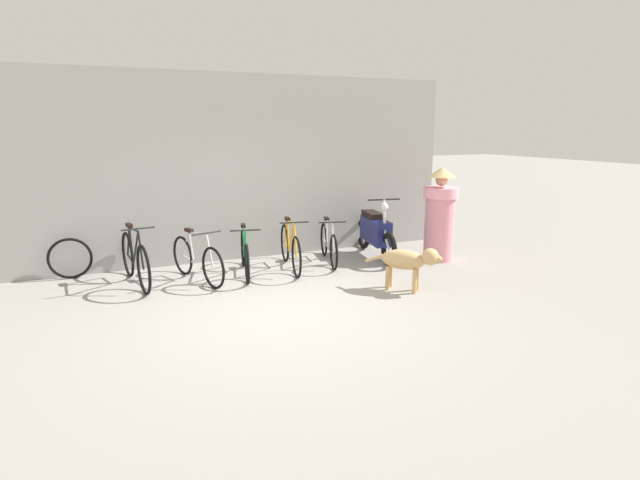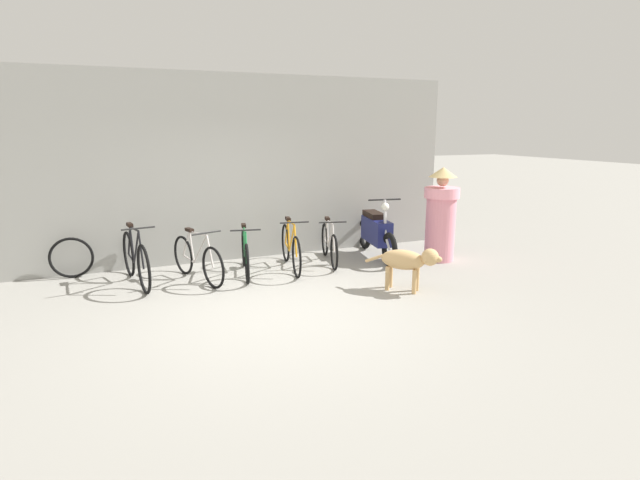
{
  "view_description": "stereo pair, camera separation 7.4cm",
  "coord_description": "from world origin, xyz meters",
  "px_view_note": "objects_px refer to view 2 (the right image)",
  "views": [
    {
      "loc": [
        -1.89,
        -5.73,
        2.3
      ],
      "look_at": [
        1.0,
        1.01,
        0.65
      ],
      "focal_mm": 28.0,
      "sensor_mm": 36.0,
      "label": 1
    },
    {
      "loc": [
        -1.82,
        -5.76,
        2.3
      ],
      "look_at": [
        1.0,
        1.01,
        0.65
      ],
      "focal_mm": 28.0,
      "sensor_mm": 36.0,
      "label": 2
    }
  ],
  "objects_px": {
    "bicycle_0": "(136,260)",
    "bicycle_3": "(291,248)",
    "bicycle_4": "(329,244)",
    "motorcycle": "(376,232)",
    "person_in_robes": "(441,214)",
    "stray_dog": "(408,261)",
    "bicycle_1": "(197,259)",
    "bicycle_2": "(245,254)",
    "spare_tire_left": "(71,258)"
  },
  "relations": [
    {
      "from": "bicycle_0",
      "to": "bicycle_3",
      "type": "relative_size",
      "value": 1.03
    },
    {
      "from": "bicycle_3",
      "to": "bicycle_4",
      "type": "distance_m",
      "value": 0.77
    },
    {
      "from": "bicycle_4",
      "to": "motorcycle",
      "type": "xyz_separation_m",
      "value": [
        0.94,
        0.02,
        0.13
      ]
    },
    {
      "from": "bicycle_0",
      "to": "person_in_robes",
      "type": "distance_m",
      "value": 5.1
    },
    {
      "from": "bicycle_3",
      "to": "motorcycle",
      "type": "height_order",
      "value": "motorcycle"
    },
    {
      "from": "bicycle_4",
      "to": "stray_dog",
      "type": "relative_size",
      "value": 1.75
    },
    {
      "from": "person_in_robes",
      "to": "bicycle_1",
      "type": "bearing_deg",
      "value": -38.2
    },
    {
      "from": "bicycle_4",
      "to": "person_in_robes",
      "type": "xyz_separation_m",
      "value": [
        1.87,
        -0.6,
        0.49
      ]
    },
    {
      "from": "bicycle_0",
      "to": "bicycle_4",
      "type": "bearing_deg",
      "value": 81.5
    },
    {
      "from": "bicycle_2",
      "to": "bicycle_3",
      "type": "xyz_separation_m",
      "value": [
        0.77,
        -0.0,
        0.03
      ]
    },
    {
      "from": "bicycle_1",
      "to": "motorcycle",
      "type": "height_order",
      "value": "motorcycle"
    },
    {
      "from": "bicycle_0",
      "to": "spare_tire_left",
      "type": "bearing_deg",
      "value": -138.01
    },
    {
      "from": "bicycle_1",
      "to": "stray_dog",
      "type": "bearing_deg",
      "value": 40.27
    },
    {
      "from": "bicycle_0",
      "to": "spare_tire_left",
      "type": "relative_size",
      "value": 2.66
    },
    {
      "from": "bicycle_0",
      "to": "person_in_robes",
      "type": "relative_size",
      "value": 1.05
    },
    {
      "from": "bicycle_3",
      "to": "spare_tire_left",
      "type": "bearing_deg",
      "value": -95.18
    },
    {
      "from": "bicycle_4",
      "to": "stray_dog",
      "type": "height_order",
      "value": "bicycle_4"
    },
    {
      "from": "bicycle_1",
      "to": "spare_tire_left",
      "type": "bearing_deg",
      "value": -135.08
    },
    {
      "from": "bicycle_4",
      "to": "spare_tire_left",
      "type": "height_order",
      "value": "bicycle_4"
    },
    {
      "from": "bicycle_0",
      "to": "stray_dog",
      "type": "xyz_separation_m",
      "value": [
        3.58,
        -1.85,
        0.07
      ]
    },
    {
      "from": "bicycle_1",
      "to": "bicycle_2",
      "type": "distance_m",
      "value": 0.77
    },
    {
      "from": "bicycle_0",
      "to": "bicycle_4",
      "type": "distance_m",
      "value": 3.17
    },
    {
      "from": "bicycle_1",
      "to": "bicycle_4",
      "type": "distance_m",
      "value": 2.3
    },
    {
      "from": "bicycle_0",
      "to": "stray_dog",
      "type": "height_order",
      "value": "bicycle_0"
    },
    {
      "from": "bicycle_4",
      "to": "person_in_robes",
      "type": "relative_size",
      "value": 0.94
    },
    {
      "from": "bicycle_2",
      "to": "spare_tire_left",
      "type": "relative_size",
      "value": 2.48
    },
    {
      "from": "bicycle_1",
      "to": "bicycle_2",
      "type": "height_order",
      "value": "bicycle_1"
    },
    {
      "from": "bicycle_1",
      "to": "bicycle_3",
      "type": "bearing_deg",
      "value": 74.59
    },
    {
      "from": "bicycle_0",
      "to": "person_in_robes",
      "type": "height_order",
      "value": "person_in_robes"
    },
    {
      "from": "bicycle_3",
      "to": "motorcycle",
      "type": "relative_size",
      "value": 0.88
    },
    {
      "from": "bicycle_1",
      "to": "bicycle_4",
      "type": "xyz_separation_m",
      "value": [
        2.29,
        0.21,
        -0.01
      ]
    },
    {
      "from": "bicycle_2",
      "to": "bicycle_4",
      "type": "distance_m",
      "value": 1.54
    },
    {
      "from": "bicycle_2",
      "to": "bicycle_4",
      "type": "xyz_separation_m",
      "value": [
        1.53,
        0.14,
        -0.0
      ]
    },
    {
      "from": "bicycle_3",
      "to": "bicycle_4",
      "type": "height_order",
      "value": "bicycle_3"
    },
    {
      "from": "bicycle_2",
      "to": "person_in_robes",
      "type": "height_order",
      "value": "person_in_robes"
    },
    {
      "from": "bicycle_3",
      "to": "bicycle_4",
      "type": "relative_size",
      "value": 1.08
    },
    {
      "from": "stray_dog",
      "to": "spare_tire_left",
      "type": "height_order",
      "value": "stray_dog"
    },
    {
      "from": "bicycle_0",
      "to": "bicycle_4",
      "type": "height_order",
      "value": "bicycle_0"
    },
    {
      "from": "motorcycle",
      "to": "bicycle_1",
      "type": "bearing_deg",
      "value": -76.57
    },
    {
      "from": "spare_tire_left",
      "to": "bicycle_2",
      "type": "bearing_deg",
      "value": -18.3
    },
    {
      "from": "bicycle_4",
      "to": "motorcycle",
      "type": "relative_size",
      "value": 0.82
    },
    {
      "from": "bicycle_2",
      "to": "bicycle_3",
      "type": "bearing_deg",
      "value": 101.21
    },
    {
      "from": "bicycle_2",
      "to": "stray_dog",
      "type": "bearing_deg",
      "value": 59.34
    },
    {
      "from": "stray_dog",
      "to": "spare_tire_left",
      "type": "distance_m",
      "value": 5.18
    },
    {
      "from": "bicycle_2",
      "to": "motorcycle",
      "type": "height_order",
      "value": "motorcycle"
    },
    {
      "from": "stray_dog",
      "to": "person_in_robes",
      "type": "bearing_deg",
      "value": 88.59
    },
    {
      "from": "bicycle_1",
      "to": "bicycle_4",
      "type": "relative_size",
      "value": 0.99
    },
    {
      "from": "bicycle_1",
      "to": "bicycle_4",
      "type": "height_order",
      "value": "bicycle_1"
    },
    {
      "from": "stray_dog",
      "to": "bicycle_0",
      "type": "bearing_deg",
      "value": -159.94
    },
    {
      "from": "bicycle_2",
      "to": "bicycle_0",
      "type": "bearing_deg",
      "value": -82.43
    }
  ]
}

